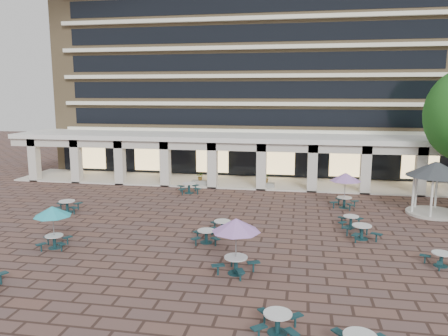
{
  "coord_description": "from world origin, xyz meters",
  "views": [
    {
      "loc": [
        5.4,
        -23.86,
        8.13
      ],
      "look_at": [
        0.59,
        3.0,
        3.41
      ],
      "focal_mm": 35.0,
      "sensor_mm": 36.0,
      "label": 1
    }
  ],
  "objects_px": {
    "planter_left": "(200,181)",
    "planter_right": "(266,182)",
    "picnic_table_2": "(278,321)",
    "gazebo": "(436,175)"
  },
  "relations": [
    {
      "from": "planter_left",
      "to": "planter_right",
      "type": "bearing_deg",
      "value": 0.0
    },
    {
      "from": "planter_left",
      "to": "planter_right",
      "type": "xyz_separation_m",
      "value": [
        5.77,
        0.0,
        0.1
      ]
    },
    {
      "from": "picnic_table_2",
      "to": "gazebo",
      "type": "distance_m",
      "value": 19.45
    },
    {
      "from": "picnic_table_2",
      "to": "planter_left",
      "type": "xyz_separation_m",
      "value": [
        -8.08,
        22.89,
        0.01
      ]
    },
    {
      "from": "gazebo",
      "to": "planter_left",
      "type": "distance_m",
      "value": 18.75
    },
    {
      "from": "planter_left",
      "to": "picnic_table_2",
      "type": "bearing_deg",
      "value": -70.56
    },
    {
      "from": "picnic_table_2",
      "to": "planter_right",
      "type": "xyz_separation_m",
      "value": [
        -2.31,
        22.89,
        0.1
      ]
    },
    {
      "from": "picnic_table_2",
      "to": "gazebo",
      "type": "relative_size",
      "value": 0.46
    },
    {
      "from": "picnic_table_2",
      "to": "planter_right",
      "type": "bearing_deg",
      "value": 100.88
    },
    {
      "from": "gazebo",
      "to": "picnic_table_2",
      "type": "bearing_deg",
      "value": -119.49
    }
  ]
}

